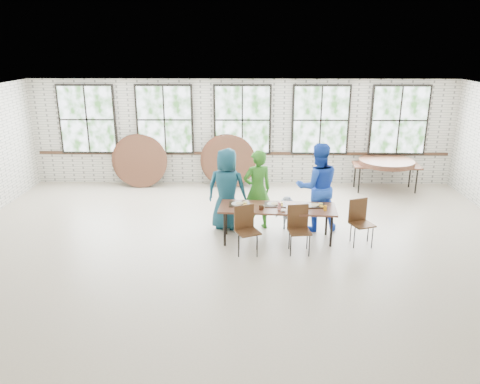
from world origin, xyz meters
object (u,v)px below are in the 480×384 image
(chair_near_left, at_px, (246,225))
(storage_table, at_px, (386,166))
(dining_table, at_px, (277,209))
(chair_near_right, at_px, (299,225))

(chair_near_left, xyz_separation_m, storage_table, (3.86, 4.06, 0.13))
(dining_table, relative_size, storage_table, 1.32)
(dining_table, bearing_deg, chair_near_right, -48.44)
(dining_table, relative_size, chair_near_right, 2.58)
(chair_near_right, relative_size, storage_table, 0.51)
(chair_near_right, height_order, storage_table, chair_near_right)
(dining_table, height_order, chair_near_left, chair_near_left)
(chair_near_left, height_order, chair_near_right, same)
(chair_near_left, xyz_separation_m, chair_near_right, (1.04, 0.05, 0.00))
(dining_table, xyz_separation_m, chair_near_left, (-0.65, -0.56, -0.13))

